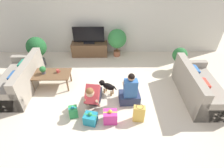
{
  "coord_description": "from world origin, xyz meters",
  "views": [
    {
      "loc": [
        0.11,
        -3.46,
        3.16
      ],
      "look_at": [
        0.14,
        0.0,
        0.45
      ],
      "focal_mm": 28.0,
      "sensor_mm": 36.0,
      "label": 1
    }
  ],
  "objects_px": {
    "potted_plant_back_right": "(117,39)",
    "gift_box_a": "(91,118)",
    "potted_plant_corner_left": "(37,48)",
    "coffee_table": "(51,75)",
    "tv_console": "(90,49)",
    "gift_box_b": "(110,117)",
    "sofa_left": "(20,80)",
    "dog": "(107,86)",
    "tabletop_plant": "(43,70)",
    "sofa_right": "(198,88)",
    "mug": "(58,71)",
    "gift_bag_a": "(139,114)",
    "potted_plant_corner_right": "(179,56)",
    "gift_box_c": "(73,112)",
    "person_kneeling": "(93,95)",
    "tv": "(89,36)",
    "person_sitting": "(130,92)"
  },
  "relations": [
    {
      "from": "sofa_right",
      "to": "gift_box_c",
      "type": "height_order",
      "value": "sofa_right"
    },
    {
      "from": "dog",
      "to": "gift_box_a",
      "type": "xyz_separation_m",
      "value": [
        -0.36,
        -1.04,
        -0.11
      ]
    },
    {
      "from": "gift_box_a",
      "to": "gift_bag_a",
      "type": "relative_size",
      "value": 0.75
    },
    {
      "from": "person_sitting",
      "to": "gift_box_b",
      "type": "bearing_deg",
      "value": 49.69
    },
    {
      "from": "sofa_right",
      "to": "gift_box_b",
      "type": "bearing_deg",
      "value": 110.41
    },
    {
      "from": "potted_plant_corner_left",
      "to": "gift_box_b",
      "type": "bearing_deg",
      "value": -46.56
    },
    {
      "from": "potted_plant_corner_right",
      "to": "gift_box_c",
      "type": "relative_size",
      "value": 2.63
    },
    {
      "from": "dog",
      "to": "gift_box_b",
      "type": "height_order",
      "value": "gift_box_b"
    },
    {
      "from": "gift_bag_a",
      "to": "tabletop_plant",
      "type": "xyz_separation_m",
      "value": [
        -2.47,
        1.3,
        0.34
      ]
    },
    {
      "from": "potted_plant_corner_right",
      "to": "person_kneeling",
      "type": "xyz_separation_m",
      "value": [
        -2.57,
        -1.59,
        -0.17
      ]
    },
    {
      "from": "sofa_left",
      "to": "tabletop_plant",
      "type": "xyz_separation_m",
      "value": [
        0.66,
        0.12,
        0.27
      ]
    },
    {
      "from": "sofa_right",
      "to": "gift_box_c",
      "type": "relative_size",
      "value": 6.25
    },
    {
      "from": "potted_plant_corner_right",
      "to": "person_kneeling",
      "type": "distance_m",
      "value": 3.02
    },
    {
      "from": "dog",
      "to": "gift_bag_a",
      "type": "relative_size",
      "value": 1.09
    },
    {
      "from": "potted_plant_corner_left",
      "to": "gift_bag_a",
      "type": "relative_size",
      "value": 2.21
    },
    {
      "from": "sofa_right",
      "to": "tv",
      "type": "relative_size",
      "value": 1.7
    },
    {
      "from": "coffee_table",
      "to": "tv",
      "type": "xyz_separation_m",
      "value": [
        0.9,
        1.83,
        0.35
      ]
    },
    {
      "from": "sofa_right",
      "to": "gift_box_b",
      "type": "relative_size",
      "value": 4.98
    },
    {
      "from": "person_sitting",
      "to": "gift_bag_a",
      "type": "xyz_separation_m",
      "value": [
        0.15,
        -0.62,
        -0.1
      ]
    },
    {
      "from": "coffee_table",
      "to": "gift_box_c",
      "type": "xyz_separation_m",
      "value": [
        0.77,
        -1.13,
        -0.27
      ]
    },
    {
      "from": "potted_plant_back_right",
      "to": "person_kneeling",
      "type": "height_order",
      "value": "potted_plant_back_right"
    },
    {
      "from": "potted_plant_corner_right",
      "to": "tabletop_plant",
      "type": "distance_m",
      "value": 4.06
    },
    {
      "from": "coffee_table",
      "to": "gift_box_b",
      "type": "height_order",
      "value": "coffee_table"
    },
    {
      "from": "tv_console",
      "to": "gift_box_b",
      "type": "relative_size",
      "value": 3.47
    },
    {
      "from": "potted_plant_corner_left",
      "to": "gift_box_a",
      "type": "bearing_deg",
      "value": -52.82
    },
    {
      "from": "potted_plant_back_right",
      "to": "gift_box_c",
      "type": "height_order",
      "value": "potted_plant_back_right"
    },
    {
      "from": "tv_console",
      "to": "person_sitting",
      "type": "bearing_deg",
      "value": -63.8
    },
    {
      "from": "sofa_left",
      "to": "dog",
      "type": "distance_m",
      "value": 2.41
    },
    {
      "from": "person_kneeling",
      "to": "gift_box_b",
      "type": "height_order",
      "value": "person_kneeling"
    },
    {
      "from": "tv_console",
      "to": "dog",
      "type": "xyz_separation_m",
      "value": [
        0.65,
        -2.15,
        -0.0
      ]
    },
    {
      "from": "potted_plant_back_right",
      "to": "gift_bag_a",
      "type": "relative_size",
      "value": 2.22
    },
    {
      "from": "potted_plant_corner_right",
      "to": "mug",
      "type": "height_order",
      "value": "potted_plant_corner_right"
    },
    {
      "from": "gift_box_a",
      "to": "tabletop_plant",
      "type": "bearing_deg",
      "value": 135.47
    },
    {
      "from": "potted_plant_back_right",
      "to": "tabletop_plant",
      "type": "relative_size",
      "value": 4.43
    },
    {
      "from": "gift_box_a",
      "to": "gift_bag_a",
      "type": "bearing_deg",
      "value": 3.08
    },
    {
      "from": "sofa_right",
      "to": "gift_box_a",
      "type": "distance_m",
      "value": 2.89
    },
    {
      "from": "gift_box_a",
      "to": "gift_box_b",
      "type": "bearing_deg",
      "value": 3.64
    },
    {
      "from": "potted_plant_corner_left",
      "to": "mug",
      "type": "distance_m",
      "value": 1.43
    },
    {
      "from": "potted_plant_corner_left",
      "to": "tv",
      "type": "bearing_deg",
      "value": 22.9
    },
    {
      "from": "dog",
      "to": "gift_box_c",
      "type": "height_order",
      "value": "dog"
    },
    {
      "from": "potted_plant_back_right",
      "to": "gift_box_a",
      "type": "relative_size",
      "value": 2.97
    },
    {
      "from": "sofa_right",
      "to": "potted_plant_back_right",
      "type": "bearing_deg",
      "value": 42.33
    },
    {
      "from": "sofa_right",
      "to": "mug",
      "type": "xyz_separation_m",
      "value": [
        -3.74,
        0.52,
        0.19
      ]
    },
    {
      "from": "sofa_left",
      "to": "person_kneeling",
      "type": "relative_size",
      "value": 2.34
    },
    {
      "from": "gift_bag_a",
      "to": "gift_box_c",
      "type": "bearing_deg",
      "value": 173.87
    },
    {
      "from": "mug",
      "to": "tv",
      "type": "bearing_deg",
      "value": 68.57
    },
    {
      "from": "coffee_table",
      "to": "tv_console",
      "type": "bearing_deg",
      "value": 63.99
    },
    {
      "from": "person_sitting",
      "to": "sofa_right",
      "type": "bearing_deg",
      "value": -176.74
    },
    {
      "from": "potted_plant_back_right",
      "to": "sofa_left",
      "type": "bearing_deg",
      "value": -145.28
    },
    {
      "from": "dog",
      "to": "tabletop_plant",
      "type": "bearing_deg",
      "value": -69.35
    }
  ]
}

